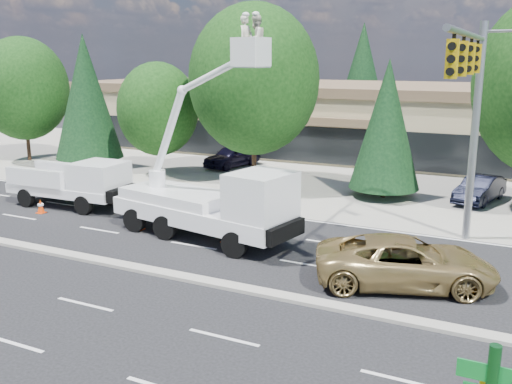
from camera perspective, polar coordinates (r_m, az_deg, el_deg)
The scene contains 21 objects.
ground at distance 21.33m, azimuth -10.88°, elevation -7.79°, with size 140.00×140.00×0.00m, color black.
concrete_apron at distance 38.57m, azimuth 7.11°, elevation 1.86°, with size 140.00×22.00×0.01m, color #9C998E.
road_median at distance 21.31m, azimuth -10.89°, elevation -7.64°, with size 120.00×0.55×0.12m, color #9C998E.
strip_mall at distance 47.61m, azimuth 11.16°, elevation 7.32°, with size 50.40×15.40×5.50m.
tree_front_a at distance 46.05m, azimuth -22.26°, elevation 9.54°, with size 6.58×6.58×9.13m.
tree_front_b at distance 41.82m, azimuth -16.61°, elevation 9.12°, with size 4.67×4.67×9.21m.
tree_front_c at distance 38.09m, azimuth -9.79°, elevation 8.17°, with size 5.31×5.31×7.36m.
tree_front_d at distance 34.36m, azimuth -0.20°, elevation 11.16°, with size 7.76×7.76×10.77m.
tree_front_e at distance 31.83m, azimuth 12.93°, elevation 6.61°, with size 3.84×3.84×7.58m.
tree_back_a at distance 65.27m, azimuth -1.59°, elevation 10.58°, with size 4.26×4.26×8.39m.
tree_back_b at distance 60.05m, azimuth 10.58°, elevation 11.48°, with size 5.59×5.59×11.03m.
tree_back_c at distance 57.93m, azimuth 24.16°, elevation 9.28°, with size 4.42×4.42×8.72m.
signal_mast at distance 23.01m, azimuth 20.89°, elevation 8.62°, with size 2.76×10.16×9.00m.
utility_pickup at distance 30.93m, azimuth -17.54°, elevation 0.40°, with size 6.51×2.74×2.47m.
bucket_truck at distance 23.80m, azimuth -4.03°, elevation -0.29°, with size 8.79×4.08×9.24m.
traffic_cone_a at distance 30.45m, azimuth -20.73°, elevation -1.35°, with size 0.40×0.40×0.70m.
traffic_cone_b at distance 26.28m, azimuth -11.61°, elevation -2.99°, with size 0.40×0.40×0.70m.
traffic_cone_c at distance 24.12m, azimuth -2.99°, elevation -4.21°, with size 0.40×0.40×0.70m.
minivan at distance 20.09m, azimuth 14.72°, elevation -6.78°, with size 2.79×6.05×1.68m, color #A1864E.
parked_car_west at distance 40.54m, azimuth -2.39°, elevation 3.64°, with size 1.88×4.67×1.59m, color black.
parked_car_east at distance 32.84m, azimuth 21.46°, elevation 0.27°, with size 1.50×4.31×1.42m, color black.
Camera 1 is at (12.14, -15.81, 7.59)m, focal length 40.00 mm.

